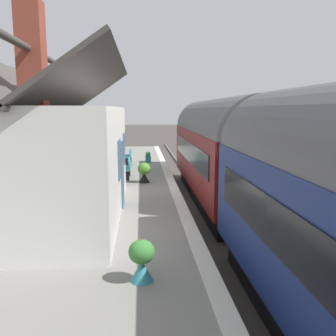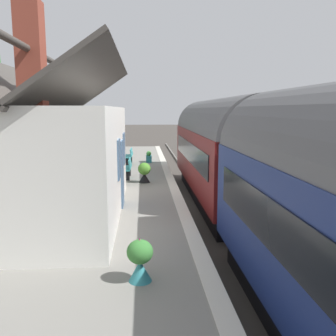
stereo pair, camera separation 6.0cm
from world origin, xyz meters
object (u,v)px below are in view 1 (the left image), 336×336
(planter_bench_right, at_px, (90,158))
(planter_by_door, at_px, (107,148))
(planter_corner_building, at_px, (52,176))
(planter_bench_left, at_px, (148,157))
(planter_edge_far, at_px, (142,260))
(planter_under_sign, at_px, (144,172))
(station_building, at_px, (56,158))
(bench_platform_end, at_px, (127,168))
(bench_mid_platform, at_px, (129,156))

(planter_bench_right, bearing_deg, planter_by_door, -3.45)
(planter_corner_building, bearing_deg, planter_by_door, -8.30)
(planter_bench_left, bearing_deg, planter_edge_far, 178.43)
(planter_by_door, height_order, planter_under_sign, planter_under_sign)
(planter_bench_right, bearing_deg, planter_corner_building, 164.45)
(planter_bench_left, relative_size, planter_bench_right, 0.76)
(station_building, xyz_separation_m, planter_bench_right, (8.80, 0.28, -1.17))
(planter_by_door, bearing_deg, planter_under_sign, -166.11)
(bench_platform_end, relative_size, planter_bench_right, 1.42)
(bench_mid_platform, relative_size, planter_bench_right, 1.43)
(planter_by_door, height_order, planter_corner_building, planter_by_door)
(bench_mid_platform, bearing_deg, planter_under_sign, -171.23)
(planter_bench_left, height_order, planter_under_sign, planter_under_sign)
(station_building, distance_m, planter_bench_left, 11.15)
(planter_bench_left, bearing_deg, station_building, 165.07)
(planter_by_door, height_order, planter_bench_right, planter_bench_right)
(station_building, bearing_deg, planter_bench_right, 1.85)
(planter_by_door, bearing_deg, bench_mid_platform, -160.60)
(station_building, distance_m, planter_bench_right, 8.88)
(planter_by_door, bearing_deg, station_building, 179.72)
(planter_corner_building, xyz_separation_m, planter_under_sign, (-0.38, -3.90, 0.15))
(station_building, relative_size, planter_by_door, 9.47)
(bench_mid_platform, bearing_deg, bench_platform_end, -179.07)
(station_building, relative_size, planter_corner_building, 8.02)
(planter_bench_right, bearing_deg, planter_bench_left, -58.85)
(planter_corner_building, xyz_separation_m, planter_bench_right, (3.81, -1.06, 0.23))
(bench_mid_platform, bearing_deg, station_building, 170.10)
(planter_by_door, relative_size, planter_edge_far, 1.03)
(bench_platform_end, height_order, planter_edge_far, bench_platform_end)
(planter_by_door, relative_size, planter_under_sign, 0.99)
(station_building, xyz_separation_m, planter_by_door, (14.68, -0.07, -1.28))
(planter_bench_left, bearing_deg, bench_platform_end, 168.32)
(bench_mid_platform, relative_size, planter_under_sign, 1.67)
(planter_under_sign, distance_m, planter_edge_far, 8.95)
(planter_corner_building, bearing_deg, planter_bench_right, -15.55)
(station_building, xyz_separation_m, planter_bench_left, (10.69, -2.85, -1.38))
(bench_platform_end, xyz_separation_m, planter_by_door, (9.03, 1.74, -0.06))
(planter_edge_far, bearing_deg, planter_bench_left, -1.57)
(planter_by_door, distance_m, planter_corner_building, 9.79)
(bench_platform_end, height_order, planter_corner_building, bench_platform_end)
(planter_bench_left, distance_m, planter_by_door, 4.86)
(station_building, xyz_separation_m, bench_platform_end, (5.65, -1.81, -1.21))
(planter_bench_right, relative_size, planter_edge_far, 1.22)
(bench_platform_end, bearing_deg, planter_under_sign, -143.87)
(bench_platform_end, height_order, planter_bench_left, bench_platform_end)
(station_building, xyz_separation_m, planter_corner_building, (4.99, 1.34, -1.41))
(bench_mid_platform, xyz_separation_m, bench_platform_end, (-4.30, -0.07, 0.00))
(bench_mid_platform, xyz_separation_m, planter_bench_right, (-1.15, 2.02, 0.04))
(bench_platform_end, bearing_deg, planter_corner_building, 101.77)
(station_building, relative_size, planter_bench_right, 8.03)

